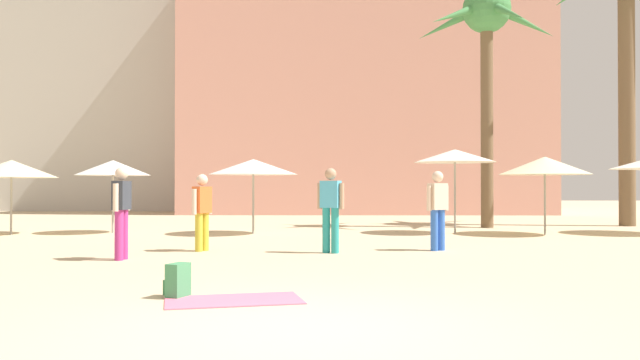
# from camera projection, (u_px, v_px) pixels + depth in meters

# --- Properties ---
(ground) EXTENTS (120.00, 120.00, 0.00)m
(ground) POSITION_uv_depth(u_px,v_px,m) (301.00, 329.00, 6.12)
(ground) COLOR #C6B28C
(hotel_pink) EXTENTS (18.63, 11.96, 13.96)m
(hotel_pink) POSITION_uv_depth(u_px,v_px,m) (361.00, 90.00, 37.00)
(hotel_pink) COLOR #DB9989
(hotel_pink) RESTS_ON ground
(palm_tree_far_left) EXTENTS (4.66, 4.76, 8.18)m
(palm_tree_far_left) POSITION_uv_depth(u_px,v_px,m) (486.00, 32.00, 21.69)
(palm_tree_far_left) COLOR brown
(palm_tree_far_left) RESTS_ON ground
(cafe_umbrella_1) EXTENTS (2.58, 2.58, 2.23)m
(cafe_umbrella_1) POSITION_uv_depth(u_px,v_px,m) (545.00, 166.00, 18.36)
(cafe_umbrella_1) COLOR gray
(cafe_umbrella_1) RESTS_ON ground
(cafe_umbrella_2) EXTENTS (2.19, 2.19, 2.16)m
(cafe_umbrella_2) POSITION_uv_depth(u_px,v_px,m) (113.00, 168.00, 19.05)
(cafe_umbrella_2) COLOR gray
(cafe_umbrella_2) RESTS_ON ground
(cafe_umbrella_3) EXTENTS (2.58, 2.58, 2.17)m
(cafe_umbrella_3) POSITION_uv_depth(u_px,v_px,m) (253.00, 167.00, 18.64)
(cafe_umbrella_3) COLOR gray
(cafe_umbrella_3) RESTS_ON ground
(cafe_umbrella_4) EXTENTS (2.55, 2.55, 2.14)m
(cafe_umbrella_4) POSITION_uv_depth(u_px,v_px,m) (11.00, 169.00, 18.35)
(cafe_umbrella_4) COLOR gray
(cafe_umbrella_4) RESTS_ON ground
(cafe_umbrella_5) EXTENTS (2.39, 2.39, 2.47)m
(cafe_umbrella_5) POSITION_uv_depth(u_px,v_px,m) (455.00, 156.00, 18.87)
(cafe_umbrella_5) COLOR gray
(cafe_umbrella_5) RESTS_ON ground
(beach_towel) EXTENTS (1.77, 1.23, 0.01)m
(beach_towel) POSITION_uv_depth(u_px,v_px,m) (234.00, 300.00, 7.64)
(beach_towel) COLOR #EF6684
(beach_towel) RESTS_ON ground
(backpack) EXTENTS (0.32, 0.35, 0.42)m
(backpack) POSITION_uv_depth(u_px,v_px,m) (177.00, 281.00, 7.87)
(backpack) COLOR #408B58
(backpack) RESTS_ON ground
(person_far_left) EXTENTS (0.59, 0.37, 1.75)m
(person_far_left) POSITION_uv_depth(u_px,v_px,m) (331.00, 206.00, 13.22)
(person_far_left) COLOR teal
(person_far_left) RESTS_ON ground
(person_mid_left) EXTENTS (0.27, 0.61, 1.73)m
(person_mid_left) POSITION_uv_depth(u_px,v_px,m) (121.00, 209.00, 11.98)
(person_mid_left) COLOR #B7337F
(person_mid_left) RESTS_ON ground
(person_mid_center) EXTENTS (0.55, 0.42, 1.70)m
(person_mid_center) POSITION_uv_depth(u_px,v_px,m) (438.00, 207.00, 13.72)
(person_mid_center) COLOR blue
(person_mid_center) RESTS_ON ground
(person_near_right) EXTENTS (0.39, 0.57, 1.63)m
(person_near_right) POSITION_uv_depth(u_px,v_px,m) (202.00, 209.00, 13.62)
(person_near_right) COLOR gold
(person_near_right) RESTS_ON ground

